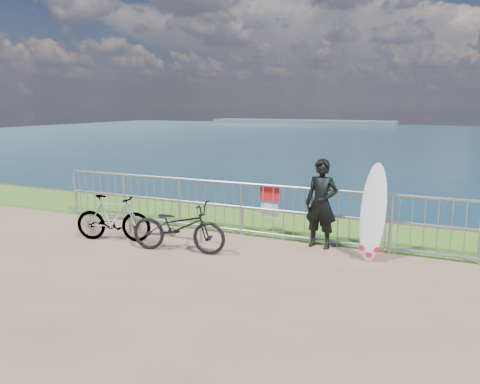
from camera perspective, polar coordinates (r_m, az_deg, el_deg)
The scene contains 8 objects.
grass_strip at distance 10.70m, azimuth 5.01°, elevation -3.99°, with size 120.00×120.00×0.00m, color #3A741F.
seascape at distance 161.74m, azimuth 7.43°, elevation 8.27°, with size 260.00×260.00×5.00m.
railing at distance 9.55m, azimuth 2.99°, elevation -2.24°, with size 10.06×0.10×1.13m.
surfer at distance 8.99m, azimuth 9.89°, elevation -1.42°, with size 0.62×0.41×1.71m, color black.
surfboard at distance 8.50m, azimuth 15.88°, elevation -2.79°, with size 0.50×0.46×1.73m.
bicycle_near at distance 8.74m, azimuth -7.51°, elevation -4.24°, with size 0.63×1.82×0.95m, color black.
bicycle_far at distance 9.70m, azimuth -15.21°, elevation -3.08°, with size 0.44×1.56×0.94m, color black.
bike_rack at distance 9.66m, azimuth -9.25°, elevation -3.75°, with size 1.91×0.05×0.40m.
Camera 1 is at (3.40, -7.08, 2.72)m, focal length 35.00 mm.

